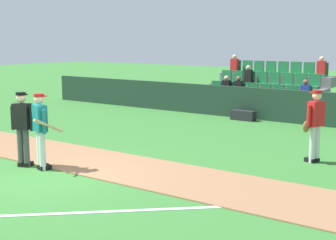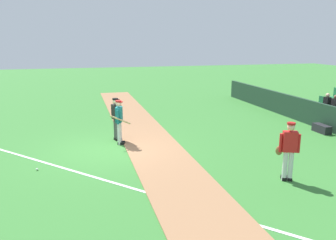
{
  "view_description": "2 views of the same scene",
  "coord_description": "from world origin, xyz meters",
  "px_view_note": "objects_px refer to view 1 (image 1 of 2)",
  "views": [
    {
      "loc": [
        8.22,
        -6.77,
        2.97
      ],
      "look_at": [
        1.43,
        2.72,
        1.03
      ],
      "focal_mm": 52.15,
      "sensor_mm": 36.0,
      "label": 1
    },
    {
      "loc": [
        12.42,
        -1.05,
        4.02
      ],
      "look_at": [
        0.46,
        2.13,
        1.09
      ],
      "focal_mm": 36.0,
      "sensor_mm": 36.0,
      "label": 2
    }
  ],
  "objects_px": {
    "batter_teal_jersey": "(40,128)",
    "runner_red_jersey": "(315,123)",
    "equipment_bag": "(243,115)",
    "umpire_home_plate": "(23,125)"
  },
  "relations": [
    {
      "from": "batter_teal_jersey",
      "to": "runner_red_jersey",
      "type": "distance_m",
      "value": 6.48
    },
    {
      "from": "batter_teal_jersey",
      "to": "runner_red_jersey",
      "type": "xyz_separation_m",
      "value": [
        4.85,
        4.29,
        -0.01
      ]
    },
    {
      "from": "equipment_bag",
      "to": "umpire_home_plate",
      "type": "bearing_deg",
      "value": -97.31
    },
    {
      "from": "batter_teal_jersey",
      "to": "equipment_bag",
      "type": "distance_m",
      "value": 8.98
    },
    {
      "from": "umpire_home_plate",
      "to": "equipment_bag",
      "type": "height_order",
      "value": "umpire_home_plate"
    },
    {
      "from": "runner_red_jersey",
      "to": "equipment_bag",
      "type": "distance_m",
      "value": 6.34
    },
    {
      "from": "equipment_bag",
      "to": "batter_teal_jersey",
      "type": "bearing_deg",
      "value": -93.84
    },
    {
      "from": "batter_teal_jersey",
      "to": "umpire_home_plate",
      "type": "relative_size",
      "value": 1.0
    },
    {
      "from": "batter_teal_jersey",
      "to": "equipment_bag",
      "type": "xyz_separation_m",
      "value": [
        0.6,
        8.93,
        -0.79
      ]
    },
    {
      "from": "runner_red_jersey",
      "to": "umpire_home_plate",
      "type": "bearing_deg",
      "value": -141.18
    }
  ]
}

